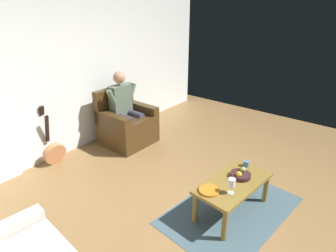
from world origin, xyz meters
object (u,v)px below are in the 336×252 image
Objects in this scene: armchair at (126,125)px; candle_jar at (246,164)px; wine_glass_near at (232,183)px; fruit_bowl at (241,175)px; guitar at (54,151)px; coffee_table at (233,186)px; person_seated at (125,106)px; decorative_dish at (209,190)px.

armchair is 12.49× the size of candle_jar.
armchair is 2.55m from wine_glass_near.
candle_jar is at bearing -168.46° from fruit_bowl.
wine_glass_near is 2.34× the size of candle_jar.
armchair is at bearing -107.00° from wine_glass_near.
guitar is 3.84× the size of fruit_bowl.
guitar is 5.10× the size of wine_glass_near.
coffee_table is at bearing 5.49° from candle_jar.
person_seated is 7.01× the size of wine_glass_near.
wine_glass_near reaches higher than coffee_table.
armchair reaches higher than candle_jar.
decorative_dish is (0.87, 2.23, 0.10)m from armchair.
guitar is at bearing -15.10° from person_seated.
candle_jar is (0.11, 2.33, -0.23)m from person_seated.
person_seated is at bearing -106.96° from wine_glass_near.
guitar reaches higher than wine_glass_near.
armchair is 4.19× the size of decorative_dish.
guitar is at bearing -79.99° from wine_glass_near.
coffee_table is (0.52, 2.36, 0.02)m from armchair.
candle_jar is (-0.63, -0.11, -0.09)m from wine_glass_near.
candle_jar reaches higher than coffee_table.
wine_glass_near is 0.65m from candle_jar.
fruit_bowl is 0.50m from decorative_dish.
person_seated reaches higher than decorative_dish.
candle_jar is at bearing 87.59° from person_seated.
wine_glass_near is at bearing 8.89° from fruit_bowl.
armchair reaches higher than fruit_bowl.
person_seated is 2.55m from wine_glass_near.
wine_glass_near is at bearing 18.08° from coffee_table.
candle_jar is at bearing -174.51° from coffee_table.
armchair reaches higher than guitar.
decorative_dish is at bearing 69.12° from armchair.
person_seated is 1.37m from guitar.
armchair is 1.29m from guitar.
guitar reaches higher than coffee_table.
decorative_dish is (0.48, -0.15, -0.02)m from fruit_bowl.
coffee_table is 2.80m from guitar.
coffee_table is (0.52, 2.37, -0.33)m from person_seated.
wine_glass_near reaches higher than candle_jar.
person_seated is at bearing -111.16° from decorative_dish.
candle_jar is at bearing 112.82° from guitar.
coffee_table is 1.13× the size of guitar.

